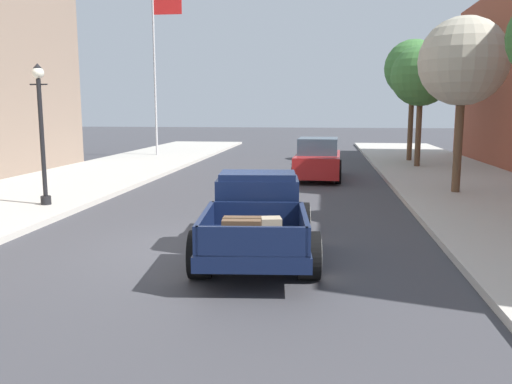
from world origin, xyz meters
TOP-DOWN VIEW (x-y plane):
  - ground_plane at (0.00, 0.00)m, footprint 140.00×140.00m
  - hotrod_truck_navy at (0.86, -0.14)m, footprint 2.48×5.04m
  - car_background_red at (1.88, 11.06)m, footprint 1.97×4.35m
  - street_lamp_near at (-5.56, 3.48)m, footprint 0.50×0.32m
  - flagpole at (-7.31, 19.48)m, footprint 1.74×0.16m
  - street_tree_second at (6.34, 7.31)m, footprint 2.74×2.74m
  - street_tree_third at (6.43, 15.08)m, footprint 2.76×2.76m
  - street_tree_farthest at (6.52, 18.01)m, footprint 2.90×2.90m

SIDE VIEW (x-z plane):
  - ground_plane at x=0.00m, z-range 0.00..0.00m
  - hotrod_truck_navy at x=0.86m, z-range -0.04..1.54m
  - car_background_red at x=1.88m, z-range -0.06..1.59m
  - street_lamp_near at x=-5.56m, z-range 0.46..4.31m
  - street_tree_second at x=6.34m, z-range 1.49..6.96m
  - street_tree_third at x=6.43m, z-range 1.50..7.02m
  - street_tree_farthest at x=6.52m, z-range 1.74..7.86m
  - flagpole at x=-7.31m, z-range 1.19..10.35m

